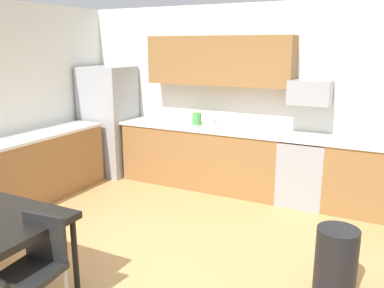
% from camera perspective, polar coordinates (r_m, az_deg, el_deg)
% --- Properties ---
extents(ground_plane, '(12.00, 12.00, 0.00)m').
position_cam_1_polar(ground_plane, '(4.25, -6.39, -16.17)').
color(ground_plane, tan).
extents(wall_back, '(5.80, 0.10, 2.70)m').
position_cam_1_polar(wall_back, '(6.11, 7.09, 6.49)').
color(wall_back, silver).
rests_on(wall_back, ground).
extents(cabinet_run_back, '(2.49, 0.60, 0.90)m').
position_cam_1_polar(cabinet_run_back, '(6.17, 1.29, -1.88)').
color(cabinet_run_back, olive).
rests_on(cabinet_run_back, ground).
extents(cabinet_run_back_right, '(1.06, 0.60, 0.90)m').
position_cam_1_polar(cabinet_run_back_right, '(5.61, 23.78, -4.71)').
color(cabinet_run_back_right, olive).
rests_on(cabinet_run_back_right, ground).
extents(cabinet_run_left, '(0.60, 2.00, 0.90)m').
position_cam_1_polar(cabinet_run_left, '(6.06, -20.73, -3.10)').
color(cabinet_run_left, olive).
rests_on(cabinet_run_left, ground).
extents(countertop_back, '(4.80, 0.64, 0.04)m').
position_cam_1_polar(countertop_back, '(5.86, 5.79, 1.94)').
color(countertop_back, silver).
rests_on(countertop_back, cabinet_run_back).
extents(countertop_left, '(0.64, 2.00, 0.04)m').
position_cam_1_polar(countertop_left, '(5.94, -21.11, 1.24)').
color(countertop_left, silver).
rests_on(countertop_left, cabinet_run_left).
extents(upper_cabinets_back, '(2.20, 0.34, 0.70)m').
position_cam_1_polar(upper_cabinets_back, '(5.97, 3.74, 11.69)').
color(upper_cabinets_back, olive).
extents(refrigerator, '(0.76, 0.70, 1.78)m').
position_cam_1_polar(refrigerator, '(6.88, -11.66, 3.25)').
color(refrigerator, '#9EA0A5').
rests_on(refrigerator, ground).
extents(oven_range, '(0.60, 0.60, 0.91)m').
position_cam_1_polar(oven_range, '(5.70, 15.43, -3.67)').
color(oven_range, '#999BA0').
rests_on(oven_range, ground).
extents(microwave, '(0.54, 0.36, 0.32)m').
position_cam_1_polar(microwave, '(5.58, 16.34, 7.02)').
color(microwave, '#9EA0A5').
extents(sink_basin, '(0.48, 0.40, 0.14)m').
position_cam_1_polar(sink_basin, '(6.03, 2.06, 1.95)').
color(sink_basin, '#A5A8AD').
rests_on(sink_basin, countertop_back).
extents(sink_faucet, '(0.02, 0.02, 0.24)m').
position_cam_1_polar(sink_faucet, '(6.16, 2.79, 3.71)').
color(sink_faucet, '#B2B5BA').
rests_on(sink_faucet, countertop_back).
extents(chair_near_table, '(0.44, 0.44, 0.85)m').
position_cam_1_polar(chair_near_table, '(3.43, -21.08, -15.26)').
color(chair_near_table, black).
rests_on(chair_near_table, ground).
extents(trash_bin, '(0.36, 0.36, 0.60)m').
position_cam_1_polar(trash_bin, '(3.84, 19.68, -15.33)').
color(trash_bin, black).
rests_on(trash_bin, ground).
extents(kettle, '(0.14, 0.14, 0.20)m').
position_cam_1_polar(kettle, '(6.13, 0.68, 3.48)').
color(kettle, '#4CA54C').
rests_on(kettle, countertop_back).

